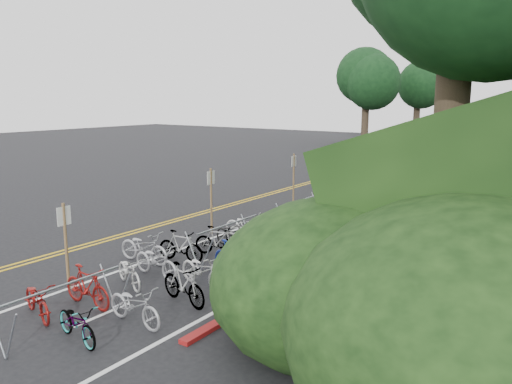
% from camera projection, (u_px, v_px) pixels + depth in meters
% --- Properties ---
extents(ground, '(120.00, 120.00, 0.00)m').
position_uv_depth(ground, '(91.00, 267.00, 15.20)').
color(ground, black).
rests_on(ground, ground).
extents(road_markings, '(7.47, 80.00, 0.01)m').
position_uv_depth(road_markings, '(284.00, 209.00, 22.96)').
color(road_markings, gold).
rests_on(road_markings, ground).
extents(red_curb, '(0.25, 28.00, 0.10)m').
position_uv_depth(red_curb, '(406.00, 215.00, 21.62)').
color(red_curb, maroon).
rests_on(red_curb, ground).
extents(bike_rack_front, '(1.12, 2.94, 1.12)m').
position_uv_depth(bike_rack_front, '(65.00, 297.00, 10.78)').
color(bike_rack_front, '#8E939D').
rests_on(bike_rack_front, ground).
extents(bike_racks_rest, '(1.14, 23.00, 1.17)m').
position_uv_depth(bike_racks_rest, '(358.00, 187.00, 23.80)').
color(bike_racks_rest, '#8E939D').
rests_on(bike_racks_rest, ground).
extents(signpost_near, '(0.08, 0.40, 2.37)m').
position_uv_depth(signpost_near, '(66.00, 240.00, 13.18)').
color(signpost_near, brown).
rests_on(signpost_near, ground).
extents(signposts_rest, '(0.08, 18.40, 2.50)m').
position_uv_depth(signposts_rest, '(323.00, 169.00, 25.85)').
color(signposts_rest, brown).
rests_on(signposts_rest, ground).
extents(bike_front, '(0.79, 1.95, 1.00)m').
position_uv_depth(bike_front, '(144.00, 247.00, 15.52)').
color(bike_front, '#9E9EA3').
rests_on(bike_front, ground).
extents(bike_valet, '(3.23, 10.32, 1.05)m').
position_uv_depth(bike_valet, '(186.00, 262.00, 14.18)').
color(bike_valet, maroon).
rests_on(bike_valet, ground).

